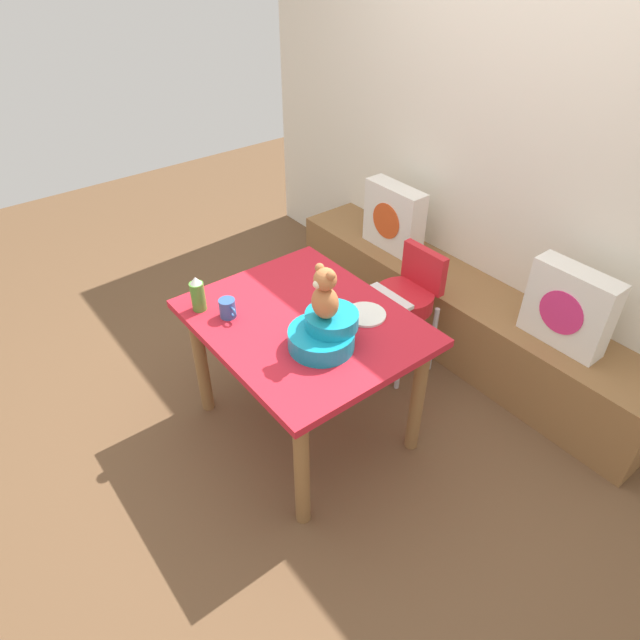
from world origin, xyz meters
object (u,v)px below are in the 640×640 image
(dining_table, at_px, (304,338))
(coffee_mug, at_px, (228,308))
(ketchup_bottle, at_px, (198,294))
(infant_seat_teal, at_px, (325,332))
(pillow_floral_right, at_px, (569,308))
(dinner_plate_near, at_px, (365,314))
(pillow_floral_left, at_px, (394,218))
(teddy_bear, at_px, (325,294))
(highchair, at_px, (406,297))

(dining_table, distance_m, coffee_mug, 0.40)
(ketchup_bottle, bearing_deg, dining_table, 42.50)
(coffee_mug, bearing_deg, ketchup_bottle, -150.49)
(infant_seat_teal, relative_size, ketchup_bottle, 1.78)
(pillow_floral_right, relative_size, dinner_plate_near, 2.20)
(pillow_floral_left, distance_m, dinner_plate_near, 1.19)
(coffee_mug, xyz_separation_m, dinner_plate_near, (0.40, 0.53, -0.04))
(pillow_floral_left, height_order, infant_seat_teal, same)
(teddy_bear, bearing_deg, highchair, 107.80)
(highchair, distance_m, infant_seat_teal, 0.89)
(highchair, bearing_deg, teddy_bear, -72.20)
(infant_seat_teal, height_order, dinner_plate_near, infant_seat_teal)
(dining_table, relative_size, coffee_mug, 9.20)
(highchair, bearing_deg, ketchup_bottle, -106.85)
(teddy_bear, relative_size, dinner_plate_near, 1.25)
(pillow_floral_right, relative_size, teddy_bear, 1.76)
(dinner_plate_near, bearing_deg, coffee_mug, -127.24)
(pillow_floral_right, xyz_separation_m, ketchup_bottle, (-1.08, -1.53, 0.15))
(pillow_floral_left, bearing_deg, highchair, -37.24)
(pillow_floral_right, distance_m, teddy_bear, 1.35)
(pillow_floral_left, bearing_deg, dinner_plate_near, -50.92)
(pillow_floral_right, distance_m, coffee_mug, 1.73)
(highchair, height_order, ketchup_bottle, ketchup_bottle)
(pillow_floral_left, xyz_separation_m, pillow_floral_right, (1.29, 0.00, 0.00))
(pillow_floral_left, distance_m, dining_table, 1.32)
(ketchup_bottle, distance_m, dinner_plate_near, 0.82)
(ketchup_bottle, height_order, dinner_plate_near, ketchup_bottle)
(dining_table, bearing_deg, pillow_floral_right, 59.59)
(highchair, relative_size, teddy_bear, 3.16)
(teddy_bear, height_order, dinner_plate_near, teddy_bear)
(ketchup_bottle, bearing_deg, pillow_floral_right, 54.91)
(pillow_floral_left, relative_size, dinner_plate_near, 2.20)
(ketchup_bottle, bearing_deg, dinner_plate_near, 48.24)
(pillow_floral_left, xyz_separation_m, coffee_mug, (0.35, -1.45, 0.11))
(highchair, height_order, infant_seat_teal, infant_seat_teal)
(dining_table, distance_m, dinner_plate_near, 0.32)
(teddy_bear, relative_size, coffee_mug, 2.08)
(pillow_floral_left, xyz_separation_m, highchair, (0.55, -0.42, -0.16))
(highchair, bearing_deg, infant_seat_teal, -72.19)
(teddy_bear, xyz_separation_m, dinner_plate_near, (-0.05, 0.30, -0.27))
(infant_seat_teal, height_order, ketchup_bottle, ketchup_bottle)
(infant_seat_teal, relative_size, coffee_mug, 2.75)
(dining_table, xyz_separation_m, infant_seat_teal, (0.21, -0.04, 0.19))
(infant_seat_teal, distance_m, teddy_bear, 0.21)
(dining_table, height_order, dinner_plate_near, dinner_plate_near)
(pillow_floral_left, relative_size, ketchup_bottle, 2.38)
(highchair, relative_size, ketchup_bottle, 4.27)
(pillow_floral_right, distance_m, highchair, 0.86)
(pillow_floral_left, height_order, coffee_mug, pillow_floral_left)
(pillow_floral_right, distance_m, dining_table, 1.37)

